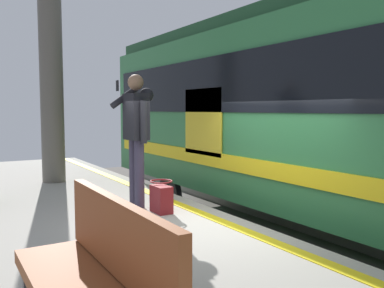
# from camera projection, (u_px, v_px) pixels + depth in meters

# --- Properties ---
(safety_line) EXTENTS (14.87, 0.16, 0.01)m
(safety_line) POSITION_uv_depth(u_px,v_px,m) (216.00, 219.00, 5.16)
(safety_line) COLOR yellow
(safety_line) RESTS_ON platform
(track_rail_near) EXTENTS (19.73, 0.08, 0.16)m
(track_rail_near) POSITION_uv_depth(u_px,v_px,m) (308.00, 267.00, 6.08)
(track_rail_near) COLOR slate
(track_rail_near) RESTS_ON ground
(track_rail_far) EXTENTS (19.73, 0.08, 0.16)m
(track_rail_far) POSITION_uv_depth(u_px,v_px,m) (371.00, 250.00, 6.81)
(track_rail_far) COLOR slate
(track_rail_far) RESTS_ON ground
(train_carriage) EXTENTS (11.80, 2.86, 3.76)m
(train_carriage) POSITION_uv_depth(u_px,v_px,m) (363.00, 107.00, 5.98)
(train_carriage) COLOR #2D723F
(train_carriage) RESTS_ON ground
(passenger) EXTENTS (0.57, 0.55, 1.84)m
(passenger) POSITION_uv_depth(u_px,v_px,m) (137.00, 129.00, 5.77)
(passenger) COLOR #383347
(passenger) RESTS_ON platform
(handbag) EXTENTS (0.33, 0.30, 0.43)m
(handbag) POSITION_uv_depth(u_px,v_px,m) (161.00, 198.00, 5.50)
(handbag) COLOR maroon
(handbag) RESTS_ON platform
(station_column) EXTENTS (0.42, 0.42, 3.60)m
(station_column) POSITION_uv_depth(u_px,v_px,m) (52.00, 86.00, 7.73)
(station_column) COLOR #59544C
(station_column) RESTS_ON platform
(bench) EXTENTS (1.42, 0.44, 0.90)m
(bench) POSITION_uv_depth(u_px,v_px,m) (94.00, 282.00, 2.12)
(bench) COLOR brown
(bench) RESTS_ON platform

